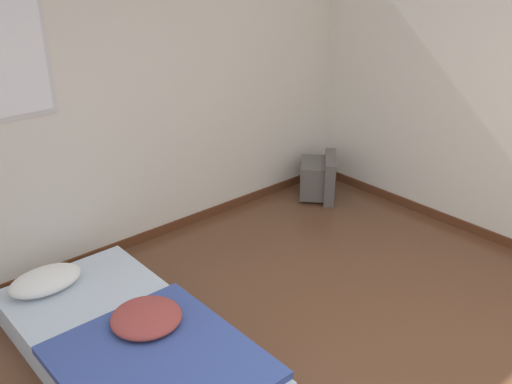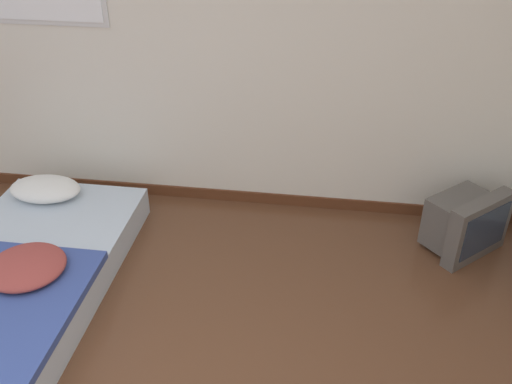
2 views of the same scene
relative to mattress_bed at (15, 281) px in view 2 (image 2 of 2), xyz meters
name	(u,v)px [view 2 (image 2 of 2)]	position (x,y,z in m)	size (l,w,h in m)	color
wall_back	(188,36)	(0.83, 1.34, 1.16)	(7.30, 0.08, 2.60)	silver
mattress_bed	(15,281)	(0.00, 0.00, 0.00)	(1.06, 2.09, 0.36)	silver
crt_tv	(465,223)	(2.81, 0.93, 0.08)	(0.60, 0.59, 0.45)	#56514C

